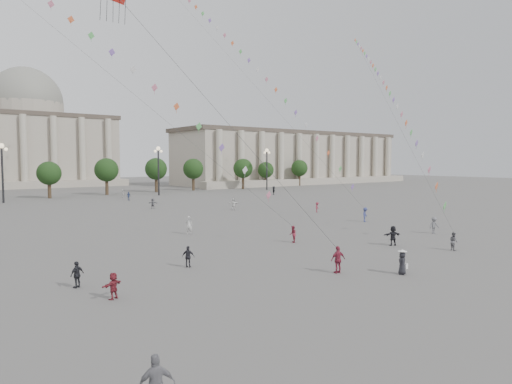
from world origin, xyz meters
TOP-DOWN VIEW (x-y plane):
  - ground at (0.00, 0.00)m, footprint 360.00×360.00m
  - hall_east at (75.00, 93.89)m, footprint 84.00×26.22m
  - hall_central at (0.00, 129.22)m, footprint 48.30×34.30m
  - tree_row at (0.00, 78.00)m, footprint 137.12×5.12m
  - lamp_post_mid_west at (-15.00, 70.00)m, footprint 2.00×0.90m
  - lamp_post_mid_east at (15.00, 70.00)m, footprint 2.00×0.90m
  - lamp_post_far_east at (45.00, 70.00)m, footprint 2.00×0.90m
  - person_crowd_0 at (5.08, 62.03)m, footprint 1.02×0.70m
  - person_crowd_3 at (6.57, 2.78)m, footprint 1.72×1.07m
  - person_crowd_4 at (5.97, 67.52)m, footprint 1.11×1.70m
  - person_crowd_6 at (15.62, 4.37)m, footprint 1.26×0.94m
  - person_crowd_7 at (11.85, 36.12)m, footprint 1.73×1.06m
  - person_crowd_8 at (19.57, 25.64)m, footprint 1.12×0.97m
  - person_crowd_9 at (36.03, 56.10)m, footprint 1.55×1.74m
  - person_crowd_12 at (2.42, 44.89)m, footprint 1.49×1.31m
  - person_crowd_13 at (-5.00, 19.33)m, footprint 0.83×0.76m
  - tourist_0 at (-4.80, -1.23)m, footprint 1.16×0.67m
  - tourist_1 at (-12.10, 6.31)m, footprint 0.92×0.88m
  - tourist_2 at (-18.96, 2.14)m, footprint 1.42×1.01m
  - tourist_4 at (-19.92, 5.64)m, footprint 1.02×0.77m
  - kite_flyer_0 at (0.36, 9.23)m, footprint 0.95×0.97m
  - kite_flyer_1 at (17.09, 14.67)m, footprint 1.33×1.08m
  - kite_flyer_2 at (8.89, -1.64)m, footprint 0.85×0.93m
  - hat_person at (-1.61, -4.04)m, footprint 0.89×0.88m
  - dragon_kite at (-16.65, 7.14)m, footprint 7.13×4.90m
  - kite_train_west at (-16.21, 29.60)m, footprint 31.14×37.60m
  - kite_train_mid at (13.54, 42.09)m, footprint 7.38×51.44m
  - kite_train_east at (32.51, 24.80)m, footprint 44.77×49.50m

SIDE VIEW (x-z plane):
  - ground at x=0.00m, z-range 0.00..0.00m
  - tourist_2 at x=-18.96m, z-range 0.00..1.48m
  - person_crowd_8 at x=19.57m, z-range 0.00..1.50m
  - tourist_1 at x=-12.10m, z-range 0.00..1.54m
  - kite_flyer_2 at x=8.89m, z-range 0.00..1.55m
  - kite_flyer_0 at x=0.36m, z-range 0.00..1.57m
  - tourist_4 at x=-19.92m, z-range 0.00..1.60m
  - person_crowd_0 at x=5.08m, z-range 0.00..1.61m
  - person_crowd_12 at x=2.42m, z-range 0.00..1.63m
  - hat_person at x=-1.61m, z-range -0.01..1.68m
  - person_crowd_6 at x=15.62m, z-range 0.00..1.74m
  - person_crowd_4 at x=5.97m, z-range 0.00..1.76m
  - person_crowd_3 at x=6.57m, z-range 0.00..1.77m
  - person_crowd_7 at x=11.85m, z-range 0.00..1.78m
  - kite_flyer_1 at x=17.09m, z-range 0.00..1.80m
  - tourist_0 at x=-4.80m, z-range 0.00..1.85m
  - person_crowd_13 at x=-5.00m, z-range 0.00..1.90m
  - person_crowd_9 at x=36.03m, z-range 0.00..1.91m
  - tree_row at x=0.00m, z-range 1.39..9.39m
  - lamp_post_mid_west at x=-15.00m, z-range 2.03..12.68m
  - lamp_post_mid_east at x=15.00m, z-range 2.03..12.68m
  - lamp_post_far_east at x=45.00m, z-range 2.03..12.68m
  - hall_east at x=75.00m, z-range -0.17..17.03m
  - hall_central at x=0.00m, z-range -3.52..31.98m
  - dragon_kite at x=-16.65m, z-range 6.35..28.66m
  - kite_train_east at x=32.51m, z-range -18.06..58.35m
  - kite_train_west at x=-16.21m, z-range -8.41..55.90m
  - kite_train_mid at x=13.54m, z-range -7.97..63.62m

